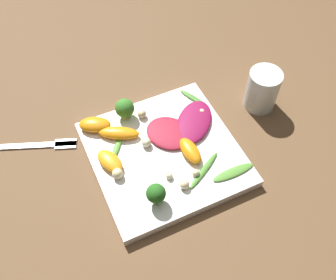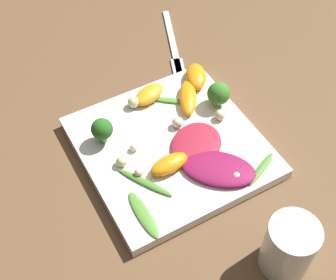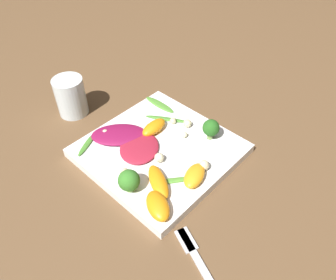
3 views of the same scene
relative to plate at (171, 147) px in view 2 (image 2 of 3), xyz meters
The scene contains 23 objects.
ground_plane 0.01m from the plate, ahead, with size 2.40×2.40×0.00m, color brown.
plate is the anchor object (origin of this frame).
drinking_glass 0.23m from the plate, 80.89° to the right, with size 0.06×0.06×0.08m.
fork 0.23m from the plate, 59.18° to the left, with size 0.08×0.17×0.01m.
radicchio_leaf_0 0.04m from the plate, 37.52° to the right, with size 0.11×0.11×0.01m.
radicchio_leaf_1 0.08m from the plate, 66.52° to the right, with size 0.12×0.12×0.01m.
orange_segment_0 0.10m from the plate, 81.39° to the left, with size 0.06×0.05×0.02m.
orange_segment_1 0.05m from the plate, 122.70° to the right, with size 0.06×0.03×0.02m.
orange_segment_2 0.14m from the plate, 43.25° to the left, with size 0.06×0.07×0.02m.
orange_segment_3 0.09m from the plate, 43.07° to the left, with size 0.06×0.08×0.02m.
broccoli_floret_0 0.11m from the plate, 17.79° to the left, with size 0.04×0.04×0.04m.
broccoli_floret_1 0.10m from the plate, 147.73° to the left, with size 0.03×0.03×0.04m.
arugula_sprig_0 0.14m from the plate, 49.91° to the right, with size 0.07×0.04×0.00m.
arugula_sprig_1 0.09m from the plate, 60.61° to the left, with size 0.07×0.06×0.00m.
arugula_sprig_2 0.13m from the plate, 136.01° to the right, with size 0.02×0.08×0.00m.
arugula_sprig_3 0.08m from the plate, 146.10° to the right, with size 0.05×0.08×0.00m.
macadamia_nut_0 0.04m from the plate, 43.69° to the left, with size 0.02×0.02×0.02m.
macadamia_nut_1 0.08m from the plate, behind, with size 0.02×0.02×0.02m.
macadamia_nut_2 0.06m from the plate, 163.86° to the left, with size 0.01×0.01×0.01m.
macadamia_nut_3 0.10m from the plate, 98.72° to the left, with size 0.02×0.02×0.02m.
macadamia_nut_4 0.09m from the plate, ahead, with size 0.02×0.02×0.02m.
macadamia_nut_5 0.07m from the plate, 157.70° to the right, with size 0.01×0.01×0.01m.
macadamia_nut_6 0.11m from the plate, 64.47° to the right, with size 0.01×0.01×0.01m.
Camera 2 is at (-0.21, -0.37, 0.56)m, focal length 50.00 mm.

